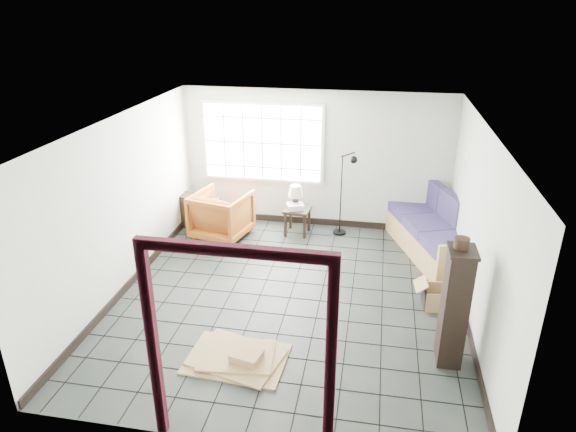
% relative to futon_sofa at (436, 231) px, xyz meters
% --- Properties ---
extents(ground, '(5.50, 5.50, 0.00)m').
position_rel_futon_sofa_xyz_m(ground, '(-2.22, -1.95, -0.38)').
color(ground, black).
rests_on(ground, ground).
extents(room_shell, '(5.02, 5.52, 2.61)m').
position_rel_futon_sofa_xyz_m(room_shell, '(-2.22, -1.92, 1.30)').
color(room_shell, silver).
rests_on(room_shell, ground).
extents(window_panel, '(2.32, 0.08, 1.52)m').
position_rel_futon_sofa_xyz_m(window_panel, '(-3.22, 0.75, 1.22)').
color(window_panel, silver).
rests_on(window_panel, ground).
extents(doorway_trim, '(1.80, 0.08, 2.20)m').
position_rel_futon_sofa_xyz_m(doorway_trim, '(-2.22, -4.65, 1.00)').
color(doorway_trim, '#3C0D19').
rests_on(doorway_trim, ground).
extents(futon_sofa, '(1.65, 2.51, 1.04)m').
position_rel_futon_sofa_xyz_m(futon_sofa, '(0.00, 0.00, 0.00)').
color(futon_sofa, '#A8774B').
rests_on(futon_sofa, ground).
extents(armchair, '(1.11, 1.07, 0.96)m').
position_rel_futon_sofa_xyz_m(armchair, '(-3.82, -0.09, 0.10)').
color(armchair, brown).
rests_on(armchair, ground).
extents(side_table, '(0.50, 0.50, 0.50)m').
position_rel_futon_sofa_xyz_m(side_table, '(-2.48, 0.30, 0.04)').
color(side_table, black).
rests_on(side_table, ground).
extents(table_lamp, '(0.30, 0.30, 0.42)m').
position_rel_futon_sofa_xyz_m(table_lamp, '(-2.53, 0.37, 0.42)').
color(table_lamp, black).
rests_on(table_lamp, side_table).
extents(projector, '(0.36, 0.31, 0.11)m').
position_rel_futon_sofa_xyz_m(projector, '(-2.51, 0.27, 0.18)').
color(projector, silver).
rests_on(projector, side_table).
extents(floor_lamp, '(0.44, 0.38, 1.63)m').
position_rel_futon_sofa_xyz_m(floor_lamp, '(-1.60, 0.38, 0.49)').
color(floor_lamp, black).
rests_on(floor_lamp, ground).
extents(console_shelf, '(0.88, 0.55, 0.64)m').
position_rel_futon_sofa_xyz_m(console_shelf, '(-4.37, 0.21, -0.06)').
color(console_shelf, black).
rests_on(console_shelf, ground).
extents(tall_shelf, '(0.32, 0.42, 1.52)m').
position_rel_futon_sofa_xyz_m(tall_shelf, '(-0.07, -2.99, 0.40)').
color(tall_shelf, black).
rests_on(tall_shelf, ground).
extents(pot, '(0.22, 0.22, 0.13)m').
position_rel_futon_sofa_xyz_m(pot, '(-0.09, -2.96, 1.21)').
color(pot, black).
rests_on(pot, tall_shelf).
extents(open_box, '(0.76, 0.41, 0.41)m').
position_rel_futon_sofa_xyz_m(open_box, '(-0.07, -1.78, -0.23)').
color(open_box, olive).
rests_on(open_box, ground).
extents(cardboard_pile, '(1.25, 1.02, 0.18)m').
position_rel_futon_sofa_xyz_m(cardboard_pile, '(-2.60, -3.46, -0.33)').
color(cardboard_pile, olive).
rests_on(cardboard_pile, ground).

